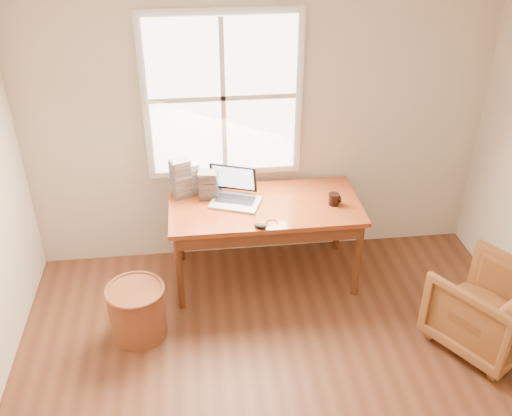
{
  "coord_description": "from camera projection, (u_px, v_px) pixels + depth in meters",
  "views": [
    {
      "loc": [
        -0.56,
        -2.26,
        3.18
      ],
      "look_at": [
        -0.09,
        1.65,
        0.81
      ],
      "focal_mm": 40.0,
      "sensor_mm": 36.0,
      "label": 1
    }
  ],
  "objects": [
    {
      "name": "cd_stack_d",
      "position": [
        216.0,
        177.0,
        4.98
      ],
      "size": [
        0.17,
        0.16,
        0.17
      ],
      "primitive_type": "cube",
      "rotation": [
        0.0,
        0.0,
        -0.38
      ],
      "color": "#AFB3BB",
      "rests_on": "desk"
    },
    {
      "name": "laptop",
      "position": [
        235.0,
        187.0,
        4.69
      ],
      "size": [
        0.54,
        0.55,
        0.31
      ],
      "primitive_type": null,
      "rotation": [
        0.0,
        0.0,
        -0.36
      ],
      "color": "#AAACB1",
      "rests_on": "desk"
    },
    {
      "name": "cd_stack_a",
      "position": [
        189.0,
        178.0,
        4.86
      ],
      "size": [
        0.18,
        0.17,
        0.28
      ],
      "primitive_type": "cube",
      "rotation": [
        0.0,
        0.0,
        0.35
      ],
      "color": "silver",
      "rests_on": "desk"
    },
    {
      "name": "coffee_mug",
      "position": [
        334.0,
        199.0,
        4.73
      ],
      "size": [
        0.11,
        0.11,
        0.1
      ],
      "primitive_type": "cylinder",
      "rotation": [
        0.0,
        0.0,
        0.22
      ],
      "color": "black",
      "rests_on": "desk"
    },
    {
      "name": "desk",
      "position": [
        265.0,
        206.0,
        4.77
      ],
      "size": [
        1.6,
        0.8,
        0.04
      ],
      "primitive_type": "cube",
      "color": "brown",
      "rests_on": "room_shell"
    },
    {
      "name": "mouse",
      "position": [
        260.0,
        226.0,
        4.44
      ],
      "size": [
        0.12,
        0.1,
        0.03
      ],
      "primitive_type": "ellipsoid",
      "rotation": [
        0.0,
        0.0,
        -0.42
      ],
      "color": "black",
      "rests_on": "desk"
    },
    {
      "name": "armchair",
      "position": [
        486.0,
        308.0,
        4.28
      ],
      "size": [
        0.97,
        0.98,
        0.65
      ],
      "primitive_type": "imported",
      "rotation": [
        0.0,
        0.0,
        3.71
      ],
      "color": "brown",
      "rests_on": "room_shell"
    },
    {
      "name": "cd_stack_c",
      "position": [
        181.0,
        178.0,
        4.8
      ],
      "size": [
        0.19,
        0.18,
        0.34
      ],
      "primitive_type": "cube",
      "rotation": [
        0.0,
        0.0,
        0.39
      ],
      "color": "#A1A3AF",
      "rests_on": "desk"
    },
    {
      "name": "room_shell",
      "position": [
        302.0,
        268.0,
        3.07
      ],
      "size": [
        4.04,
        4.54,
        2.64
      ],
      "color": "brown",
      "rests_on": "ground"
    },
    {
      "name": "wicker_stool",
      "position": [
        137.0,
        312.0,
        4.41
      ],
      "size": [
        0.57,
        0.57,
        0.43
      ],
      "primitive_type": "cylinder",
      "rotation": [
        0.0,
        0.0,
        0.43
      ],
      "color": "brown",
      "rests_on": "room_shell"
    },
    {
      "name": "cd_stack_b",
      "position": [
        208.0,
        184.0,
        4.81
      ],
      "size": [
        0.17,
        0.15,
        0.24
      ],
      "primitive_type": "cube",
      "rotation": [
        0.0,
        0.0,
        -0.13
      ],
      "color": "#26272C",
      "rests_on": "desk"
    }
  ]
}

